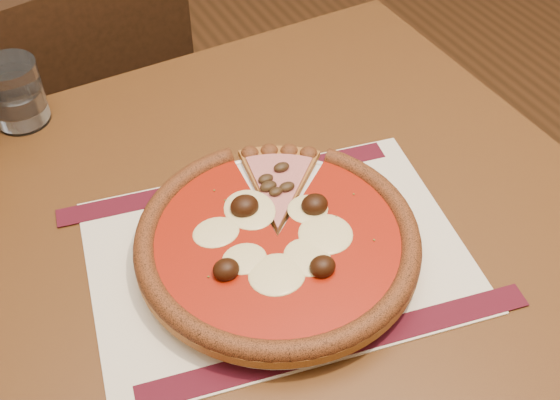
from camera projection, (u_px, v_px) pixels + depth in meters
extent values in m
cube|color=#593319|center=(440.00, 179.00, 2.01)|extent=(5.00, 6.00, 0.02)
cube|color=brown|center=(288.00, 239.00, 0.86)|extent=(0.81, 0.81, 0.04)
cylinder|color=brown|center=(14.00, 321.00, 1.22)|extent=(0.05, 0.05, 0.71)
cylinder|color=brown|center=(352.00, 188.00, 1.46)|extent=(0.05, 0.05, 0.71)
cube|color=black|center=(72.00, 142.00, 1.48)|extent=(0.47, 0.47, 0.04)
cylinder|color=black|center=(120.00, 144.00, 1.80)|extent=(0.03, 0.03, 0.39)
cylinder|color=black|center=(194.00, 221.00, 1.61)|extent=(0.03, 0.03, 0.39)
cylinder|color=black|center=(55.00, 296.00, 1.46)|extent=(0.03, 0.03, 0.39)
cube|color=black|center=(91.00, 95.00, 1.21)|extent=(0.40, 0.11, 0.42)
cube|color=beige|center=(278.00, 255.00, 0.81)|extent=(0.47, 0.38, 0.00)
cylinder|color=white|center=(278.00, 250.00, 0.81)|extent=(0.31, 0.31, 0.02)
cylinder|color=#A56028|center=(278.00, 241.00, 0.80)|extent=(0.32, 0.32, 0.01)
torus|color=brown|center=(278.00, 238.00, 0.79)|extent=(0.32, 0.32, 0.02)
cylinder|color=#941307|center=(278.00, 237.00, 0.79)|extent=(0.28, 0.28, 0.00)
ellipsoid|color=#F6E6A6|center=(251.00, 209.00, 0.81)|extent=(0.05, 0.05, 0.01)
ellipsoid|color=#F6E6A6|center=(207.00, 230.00, 0.79)|extent=(0.05, 0.05, 0.01)
ellipsoid|color=#F6E6A6|center=(244.00, 257.00, 0.76)|extent=(0.05, 0.05, 0.01)
ellipsoid|color=#F6E6A6|center=(277.00, 291.00, 0.73)|extent=(0.05, 0.05, 0.01)
ellipsoid|color=#F6E6A6|center=(311.00, 258.00, 0.76)|extent=(0.05, 0.05, 0.01)
ellipsoid|color=#F6E6A6|center=(348.00, 231.00, 0.79)|extent=(0.05, 0.05, 0.01)
ellipsoid|color=#F6E6A6|center=(305.00, 210.00, 0.81)|extent=(0.05, 0.05, 0.01)
ellipsoid|color=black|center=(242.00, 198.00, 0.81)|extent=(0.03, 0.03, 0.02)
ellipsoid|color=black|center=(216.00, 270.00, 0.73)|extent=(0.03, 0.03, 0.02)
ellipsoid|color=black|center=(317.00, 255.00, 0.75)|extent=(0.03, 0.03, 0.02)
ellipsoid|color=black|center=(331.00, 186.00, 0.82)|extent=(0.03, 0.03, 0.02)
ellipsoid|color=#332212|center=(287.00, 195.00, 0.83)|extent=(0.02, 0.01, 0.01)
ellipsoid|color=#332212|center=(287.00, 172.00, 0.86)|extent=(0.02, 0.01, 0.01)
ellipsoid|color=#332212|center=(278.00, 194.00, 0.83)|extent=(0.02, 0.01, 0.01)
ellipsoid|color=#332212|center=(271.00, 172.00, 0.86)|extent=(0.02, 0.01, 0.01)
ellipsoid|color=#332212|center=(269.00, 195.00, 0.83)|extent=(0.02, 0.01, 0.01)
cylinder|color=white|center=(15.00, 93.00, 0.96)|extent=(0.09, 0.09, 0.09)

